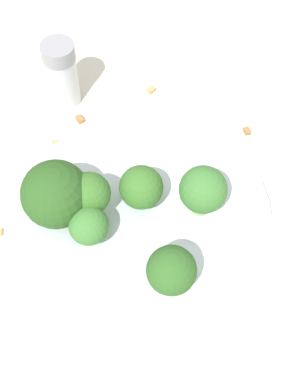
# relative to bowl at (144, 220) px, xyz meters

# --- Properties ---
(ground_plane) EXTENTS (3.00, 3.00, 0.00)m
(ground_plane) POSITION_rel_bowl_xyz_m (0.00, 0.00, -0.02)
(ground_plane) COLOR beige
(bowl) EXTENTS (0.23, 0.23, 0.03)m
(bowl) POSITION_rel_bowl_xyz_m (0.00, 0.00, 0.00)
(bowl) COLOR silver
(bowl) RESTS_ON ground_plane
(broccoli_floret_0) EXTENTS (0.04, 0.04, 0.05)m
(broccoli_floret_0) POSITION_rel_bowl_xyz_m (-0.05, 0.01, 0.04)
(broccoli_floret_0) COLOR #8EB770
(broccoli_floret_0) RESTS_ON bowl
(broccoli_floret_1) EXTENTS (0.04, 0.04, 0.04)m
(broccoli_floret_1) POSITION_rel_bowl_xyz_m (0.00, -0.01, 0.04)
(broccoli_floret_1) COLOR #7A9E5B
(broccoli_floret_1) RESTS_ON bowl
(broccoli_floret_2) EXTENTS (0.04, 0.04, 0.05)m
(broccoli_floret_2) POSITION_rel_bowl_xyz_m (0.04, -0.01, 0.05)
(broccoli_floret_2) COLOR #8EB770
(broccoli_floret_2) RESTS_ON bowl
(broccoli_floret_3) EXTENTS (0.06, 0.06, 0.06)m
(broccoli_floret_3) POSITION_rel_bowl_xyz_m (0.07, -0.02, 0.05)
(broccoli_floret_3) COLOR #8EB770
(broccoli_floret_3) RESTS_ON bowl
(broccoli_floret_4) EXTENTS (0.04, 0.04, 0.05)m
(broccoli_floret_4) POSITION_rel_bowl_xyz_m (0.00, 0.07, 0.04)
(broccoli_floret_4) COLOR #84AD66
(broccoli_floret_4) RESTS_ON bowl
(broccoli_floret_5) EXTENTS (0.03, 0.03, 0.04)m
(broccoli_floret_5) POSITION_rel_bowl_xyz_m (0.05, 0.01, 0.04)
(broccoli_floret_5) COLOR #84AD66
(broccoli_floret_5) RESTS_ON bowl
(pepper_shaker) EXTENTS (0.03, 0.03, 0.08)m
(pepper_shaker) POSITION_rel_bowl_xyz_m (0.04, -0.18, 0.02)
(pepper_shaker) COLOR silver
(pepper_shaker) RESTS_ON ground_plane
(almond_crumb_0) EXTENTS (0.01, 0.01, 0.01)m
(almond_crumb_0) POSITION_rel_bowl_xyz_m (0.03, -0.14, -0.01)
(almond_crumb_0) COLOR olive
(almond_crumb_0) RESTS_ON ground_plane
(almond_crumb_1) EXTENTS (0.01, 0.01, 0.01)m
(almond_crumb_1) POSITION_rel_bowl_xyz_m (0.06, -0.12, -0.01)
(almond_crumb_1) COLOR tan
(almond_crumb_1) RESTS_ON ground_plane
(almond_crumb_2) EXTENTS (0.01, 0.01, 0.01)m
(almond_crumb_2) POSITION_rel_bowl_xyz_m (-0.06, -0.16, -0.01)
(almond_crumb_2) COLOR tan
(almond_crumb_2) RESTS_ON ground_plane
(almond_crumb_3) EXTENTS (0.01, 0.01, 0.01)m
(almond_crumb_3) POSITION_rel_bowl_xyz_m (-0.14, -0.08, -0.01)
(almond_crumb_3) COLOR olive
(almond_crumb_3) RESTS_ON ground_plane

